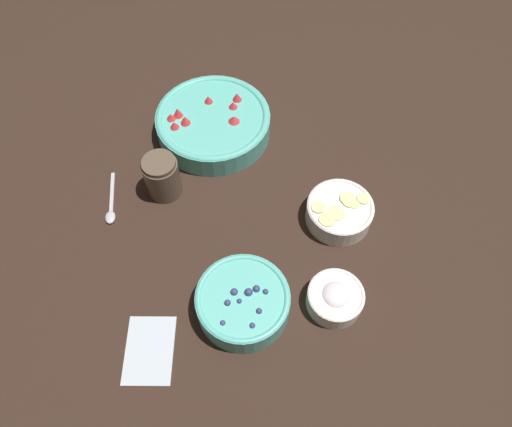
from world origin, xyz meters
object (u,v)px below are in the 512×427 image
at_px(bowl_strawberries, 213,122).
at_px(bowl_blueberries, 243,302).
at_px(bowl_bananas, 339,211).
at_px(bowl_cream, 335,297).
at_px(jar_chocolate, 162,177).

height_order(bowl_strawberries, bowl_blueberries, bowl_strawberries).
distance_m(bowl_bananas, bowl_cream, 0.20).
relative_size(bowl_bananas, bowl_cream, 1.29).
xyz_separation_m(bowl_strawberries, bowl_blueberries, (0.44, -0.12, -0.00)).
height_order(bowl_blueberries, bowl_cream, bowl_blueberries).
bearing_deg(bowl_cream, jar_chocolate, -152.13).
xyz_separation_m(bowl_blueberries, bowl_cream, (0.06, 0.17, -0.01)).
height_order(bowl_bananas, bowl_cream, same).
height_order(bowl_cream, jar_chocolate, jar_chocolate).
bearing_deg(bowl_strawberries, jar_chocolate, -56.07).
bearing_deg(bowl_blueberries, bowl_cream, 68.81).
height_order(bowl_bananas, jar_chocolate, jar_chocolate).
xyz_separation_m(bowl_bananas, bowl_cream, (0.17, -0.10, -0.00)).
bearing_deg(bowl_blueberries, jar_chocolate, -172.58).
bearing_deg(bowl_cream, bowl_bananas, 147.83).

